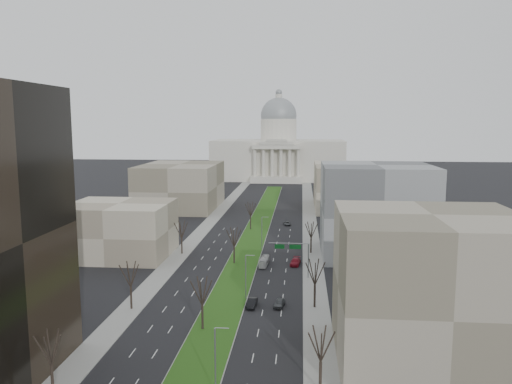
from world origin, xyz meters
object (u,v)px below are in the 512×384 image
Objects in this scene: car_grey_far at (287,223)px; car_black at (252,303)px; car_grey_near at (279,303)px; car_red at (295,262)px; box_van at (264,261)px.

car_black is at bearing -100.54° from car_grey_far.
car_red is (2.66, 28.56, 0.04)m from car_grey_near.
car_grey_near is 5.25m from car_black.
box_van is at bearing 92.89° from car_black.
car_grey_near is at bearing -87.83° from car_red.
car_grey_far is at bearing 99.54° from car_grey_near.
car_grey_far is (-3.50, 48.00, -0.17)m from car_red.
car_grey_far is at bearing 101.65° from car_red.
car_grey_far is (-0.84, 76.57, -0.13)m from car_grey_near.
car_red is (7.88, 29.08, 0.01)m from car_black.
car_red is at bearing 93.60° from car_grey_near.
box_van is (-4.19, -49.08, 0.42)m from car_grey_far.
car_grey_near is 0.92× the size of car_black.
car_red is 0.73× the size of box_van.
car_red reaches higher than car_grey_far.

